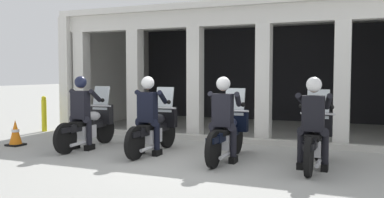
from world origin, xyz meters
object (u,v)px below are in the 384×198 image
police_officer_center_left (148,109)px  police_officer_far_right (313,115)px  police_officer_far_left (81,106)px  motorcycle_far_right (315,138)px  motorcycle_center_right (228,133)px  police_officer_center_right (223,112)px  motorcycle_far_left (90,125)px  motorcycle_center_left (155,128)px  bollard_kerbside (44,114)px  traffic_cone_flank (15,133)px

police_officer_center_left → police_officer_far_right: (3.21, -0.05, 0.00)m
police_officer_far_left → motorcycle_far_right: (4.82, 0.29, -0.44)m
motorcycle_center_right → police_officer_center_right: size_ratio=1.29×
motorcycle_far_left → police_officer_center_left: size_ratio=1.29×
police_officer_center_left → motorcycle_center_right: 1.68m
motorcycle_center_left → police_officer_center_right: bearing=-21.0°
motorcycle_far_left → police_officer_far_left: (-0.00, -0.28, 0.44)m
bollard_kerbside → police_officer_center_right: bearing=-17.4°
motorcycle_center_left → motorcycle_far_left: bearing=172.9°
motorcycle_far_left → motorcycle_center_left: 1.61m
police_officer_far_left → police_officer_center_left: size_ratio=1.00×
motorcycle_far_right → traffic_cone_flank: 6.54m
police_officer_center_left → motorcycle_far_right: size_ratio=0.78×
motorcycle_far_left → police_officer_center_right: bearing=-13.1°
police_officer_far_right → police_officer_center_left: bearing=169.5°
motorcycle_far_left → police_officer_far_right: (4.82, -0.28, 0.44)m
motorcycle_center_left → motorcycle_far_right: (3.21, -0.05, 0.00)m
police_officer_far_right → bollard_kerbside: police_officer_far_right is taller
motorcycle_center_left → bollard_kerbside: size_ratio=2.03×
police_officer_center_right → motorcycle_far_right: 1.69m
police_officer_center_left → motorcycle_far_right: (3.21, 0.24, -0.44)m
motorcycle_center_right → police_officer_far_right: 1.68m
police_officer_far_left → traffic_cone_flank: size_ratio=2.69×
police_officer_far_right → traffic_cone_flank: (-6.51, -0.20, -0.65)m
motorcycle_far_left → police_officer_center_right: (3.21, -0.29, 0.44)m
motorcycle_center_left → motorcycle_center_right: size_ratio=1.00×
police_officer_center_left → police_officer_center_right: same height
motorcycle_center_left → police_officer_center_left: size_ratio=1.29×
motorcycle_far_left → police_officer_far_left: police_officer_far_left is taller
police_officer_far_left → bollard_kerbside: size_ratio=1.58×
police_officer_center_right → bollard_kerbside: 6.25m
police_officer_far_right → police_officer_center_right: bearing=170.9°
motorcycle_far_left → traffic_cone_flank: (-1.70, -0.48, -0.21)m
police_officer_far_right → bollard_kerbside: size_ratio=1.58×
motorcycle_center_left → police_officer_far_right: (3.21, -0.33, 0.44)m
police_officer_far_left → motorcycle_center_left: (1.61, 0.33, -0.44)m
motorcycle_far_right → bollard_kerbside: 7.72m
motorcycle_center_right → traffic_cone_flank: motorcycle_center_right is taller
motorcycle_far_left → motorcycle_far_right: 4.82m
police_officer_far_left → motorcycle_center_right: 3.25m
motorcycle_center_right → bollard_kerbside: motorcycle_center_right is taller
police_officer_center_left → traffic_cone_flank: 3.37m
motorcycle_far_left → motorcycle_center_right: same height
police_officer_center_left → bollard_kerbside: 4.72m
motorcycle_center_left → traffic_cone_flank: bearing=-179.8°
motorcycle_far_left → motorcycle_center_right: bearing=-8.1°
police_officer_center_left → motorcycle_far_right: bearing=-4.7°
police_officer_far_left → motorcycle_far_right: bearing=-4.5°
bollard_kerbside → motorcycle_center_right: bearing=-14.9°
motorcycle_center_left → traffic_cone_flank: size_ratio=3.46×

